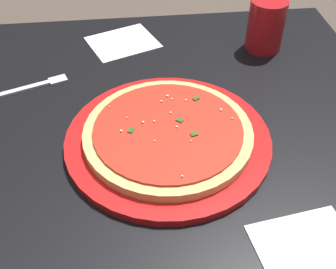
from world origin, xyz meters
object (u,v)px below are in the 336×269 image
fork (28,88)px  napkin_folded_right (310,252)px  serving_plate (168,140)px  cup_tall_drink (266,25)px  napkin_loose_left (123,42)px  pizza (168,133)px

fork → napkin_folded_right: bearing=-44.8°
serving_plate → cup_tall_drink: bearing=49.4°
cup_tall_drink → napkin_folded_right: cup_tall_drink is taller
napkin_folded_right → napkin_loose_left: size_ratio=0.95×
serving_plate → napkin_folded_right: bearing=-54.8°
cup_tall_drink → napkin_folded_right: 0.55m
serving_plate → cup_tall_drink: 0.39m
serving_plate → fork: bearing=144.2°
serving_plate → fork: 0.33m
serving_plate → napkin_folded_right: 0.29m
pizza → cup_tall_drink: (0.25, 0.30, 0.03)m
serving_plate → fork: (-0.27, 0.19, -0.00)m
serving_plate → napkin_loose_left: bearing=100.7°
napkin_loose_left → napkin_folded_right: bearing=-68.3°
napkin_folded_right → napkin_loose_left: bearing=111.7°
serving_plate → cup_tall_drink: (0.25, 0.30, 0.05)m
napkin_folded_right → serving_plate: bearing=125.2°
napkin_folded_right → fork: (-0.44, 0.43, 0.00)m
pizza → napkin_folded_right: 0.30m
napkin_folded_right → fork: size_ratio=0.79×
serving_plate → napkin_folded_right: serving_plate is taller
serving_plate → fork: size_ratio=1.99×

